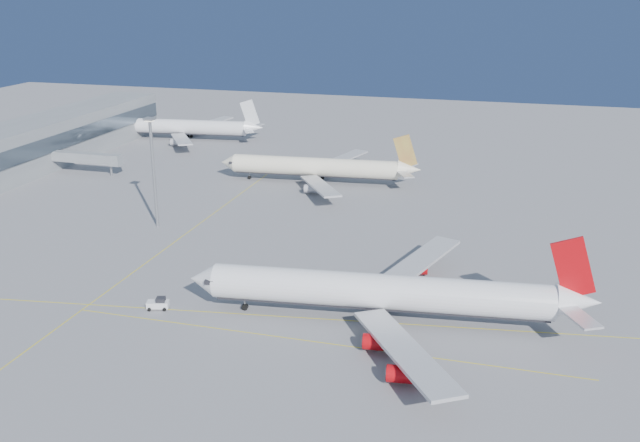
# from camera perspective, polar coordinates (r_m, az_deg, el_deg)

# --- Properties ---
(ground) EXTENTS (500.00, 500.00, 0.00)m
(ground) POSITION_cam_1_polar(r_m,az_deg,el_deg) (135.00, -0.76, -6.65)
(ground) COLOR slate
(ground) RESTS_ON ground
(terminal) EXTENTS (18.40, 110.00, 15.00)m
(terminal) POSITION_cam_1_polar(r_m,az_deg,el_deg) (256.41, -20.50, 6.21)
(terminal) COLOR gray
(terminal) RESTS_ON ground
(jet_bridge) EXTENTS (23.60, 3.60, 6.90)m
(jet_bridge) POSITION_cam_1_polar(r_m,az_deg,el_deg) (234.18, -17.92, 4.80)
(jet_bridge) COLOR gray
(jet_bridge) RESTS_ON ground
(taxiway_lines) EXTENTS (118.86, 140.00, 0.02)m
(taxiway_lines) POSITION_cam_1_polar(r_m,az_deg,el_deg) (144.88, -5.65, -4.90)
(taxiway_lines) COLOR #D8C90C
(taxiway_lines) RESTS_ON ground
(airliner_virgin) EXTENTS (72.76, 64.99, 17.95)m
(airliner_virgin) POSITION_cam_1_polar(r_m,az_deg,el_deg) (127.05, 5.46, -5.74)
(airliner_virgin) COLOR white
(airliner_virgin) RESTS_ON ground
(airliner_etihad) EXTENTS (60.99, 56.16, 15.91)m
(airliner_etihad) POSITION_cam_1_polar(r_m,az_deg,el_deg) (213.25, -0.07, 4.33)
(airliner_etihad) COLOR silver
(airliner_etihad) RESTS_ON ground
(airliner_third) EXTENTS (60.08, 55.06, 16.11)m
(airliner_third) POSITION_cam_1_polar(r_m,az_deg,el_deg) (277.59, -10.62, 7.40)
(airliner_third) COLOR white
(airliner_third) RESTS_ON ground
(pushback_tug) EXTENTS (4.39, 3.32, 2.25)m
(pushback_tug) POSITION_cam_1_polar(r_m,az_deg,el_deg) (136.02, -12.80, -6.46)
(pushback_tug) COLOR white
(pushback_tug) RESTS_ON ground
(light_mast) EXTENTS (2.34, 2.34, 27.08)m
(light_mast) POSITION_cam_1_polar(r_m,az_deg,el_deg) (176.53, -13.22, 4.50)
(light_mast) COLOR gray
(light_mast) RESTS_ON ground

